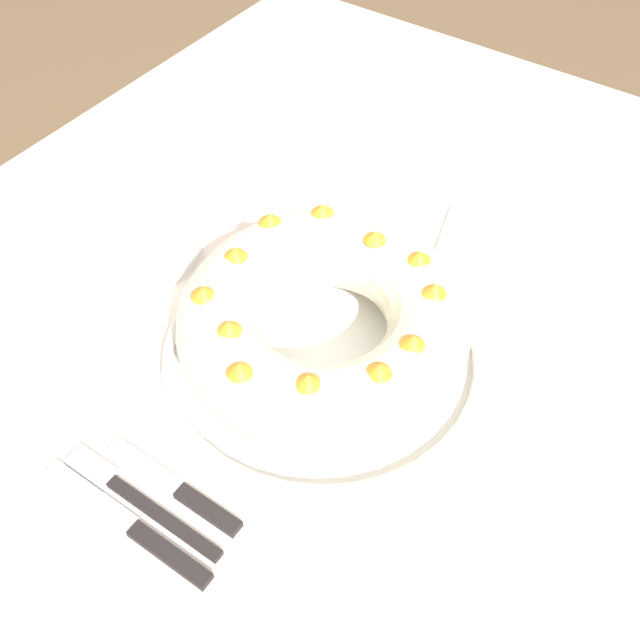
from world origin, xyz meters
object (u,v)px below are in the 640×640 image
Objects in this scene: side_bowl at (129,234)px; serving_knife at (136,530)px; serving_dish at (320,354)px; cake_knife at (181,492)px; fork at (131,495)px; bundt_cake at (320,320)px; napkin at (475,241)px.

serving_knife is at bearing -135.53° from side_bowl.
side_bowl is (0.27, 0.27, 0.02)m from serving_knife.
cake_knife is (-0.21, 0.02, -0.01)m from serving_dish.
side_bowl is (0.02, 0.30, 0.01)m from serving_dish.
cake_knife is at bearing -51.49° from fork.
bundt_cake is 0.28m from napkin.
cake_knife is (0.03, -0.04, 0.00)m from fork.
napkin is at bearing -7.43° from serving_knife.
side_bowl is at bearing 54.04° from cake_knife.
fork reaches higher than napkin.
serving_dish is at bearing 169.13° from napkin.
serving_dish is at bearing -2.65° from cake_knife.
bundt_cake is 1.60× the size of fork.
serving_knife is at bearing 171.49° from napkin.
serving_knife and cake_knife have the same top height.
napkin is at bearing -10.87° from serving_dish.
serving_dish is at bearing -4.95° from serving_knife.
fork is at bearing 51.59° from serving_knife.
serving_dish is 1.95× the size of side_bowl.
serving_dish is 2.15× the size of cake_knife.
serving_knife is (-0.26, 0.03, -0.07)m from bundt_cake.
fork is 1.51× the size of napkin.
cake_knife is at bearing 171.56° from napkin.
napkin is (0.53, -0.08, -0.00)m from serving_knife.
bundt_cake reaches higher than napkin.
bundt_cake is at bearing -2.65° from cake_knife.
bundt_cake is 1.49× the size of serving_knife.
bundt_cake is 2.42× the size of napkin.
cake_knife is 1.29× the size of napkin.
serving_dish reaches higher than napkin.
fork is at bearing -136.17° from side_bowl.
side_bowl reaches higher than fork.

